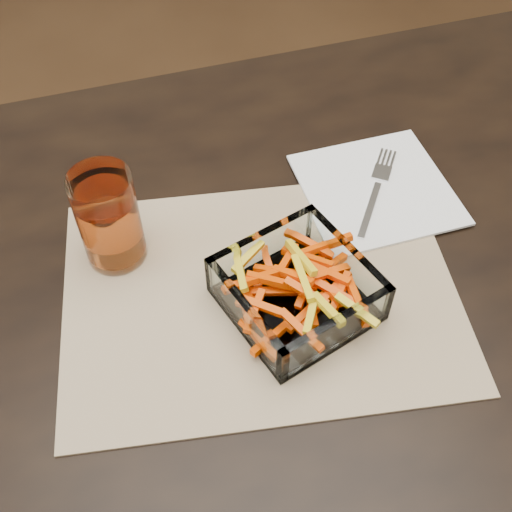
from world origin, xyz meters
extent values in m
plane|color=#331E0F|center=(0.00, 0.00, 0.00)|extent=(4.50, 4.50, 0.00)
cube|color=black|center=(0.00, 0.00, 0.73)|extent=(1.60, 0.90, 0.03)
cube|color=#9D8867|center=(-0.09, 0.01, 0.75)|extent=(0.50, 0.40, 0.00)
cube|color=white|center=(-0.06, -0.02, 0.76)|extent=(0.18, 0.18, 0.01)
cube|color=white|center=(-0.08, 0.04, 0.78)|extent=(0.14, 0.05, 0.06)
cube|color=white|center=(-0.04, -0.09, 0.78)|extent=(0.14, 0.05, 0.06)
cube|color=white|center=(-0.12, -0.04, 0.78)|extent=(0.05, 0.14, 0.06)
cube|color=white|center=(0.01, 0.00, 0.78)|extent=(0.05, 0.14, 0.06)
cylinder|color=white|center=(-0.24, 0.11, 0.82)|extent=(0.07, 0.07, 0.13)
cylinder|color=#C6511C|center=(-0.24, 0.11, 0.80)|extent=(0.06, 0.06, 0.08)
cube|color=white|center=(0.11, 0.12, 0.76)|extent=(0.19, 0.19, 0.00)
cube|color=silver|center=(0.08, 0.08, 0.76)|extent=(0.07, 0.09, 0.00)
cube|color=silver|center=(0.12, 0.14, 0.76)|extent=(0.04, 0.04, 0.00)
cube|color=silver|center=(0.13, 0.17, 0.76)|extent=(0.02, 0.03, 0.00)
cube|color=silver|center=(0.14, 0.17, 0.76)|extent=(0.02, 0.03, 0.00)
cube|color=silver|center=(0.14, 0.16, 0.76)|extent=(0.02, 0.03, 0.00)
cube|color=silver|center=(0.15, 0.16, 0.76)|extent=(0.02, 0.03, 0.00)
camera|label=1|loc=(-0.22, -0.40, 1.36)|focal=45.00mm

